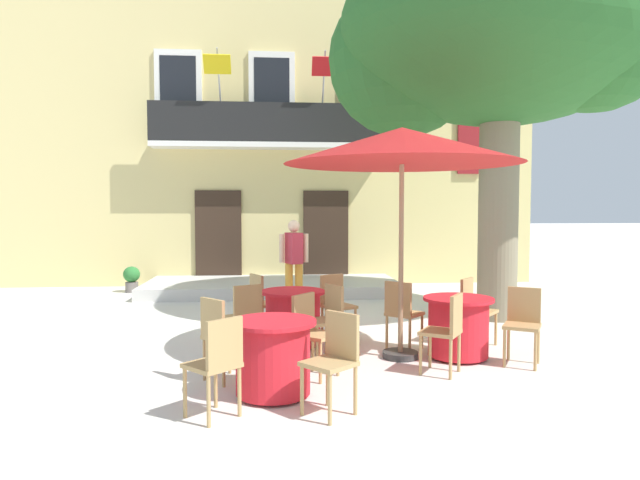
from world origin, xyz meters
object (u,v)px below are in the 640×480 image
(cafe_chair_near_tree_0, at_px, (523,320))
(cafe_table_front, at_px, (273,357))
(cafe_chair_middle_2, at_px, (327,316))
(cafe_chair_middle_3, at_px, (336,302))
(cafe_chair_middle_0, at_px, (263,300))
(pedestrian_near_entrance, at_px, (294,260))
(plane_tree, at_px, (496,36))
(cafe_chair_front_3, at_px, (217,360))
(cafe_chair_near_tree_2, at_px, (402,310))
(cafe_chair_near_tree_3, at_px, (447,328))
(cafe_umbrella, at_px, (402,147))
(cafe_chair_middle_1, at_px, (244,314))
(ground_planter_left, at_px, (132,278))
(cafe_chair_front_2, at_px, (221,333))
(cafe_chair_front_1, at_px, (311,329))
(cafe_table_middle, at_px, (293,317))
(cafe_chair_front_0, at_px, (334,355))
(cafe_table_near_tree, at_px, (458,327))

(cafe_chair_near_tree_0, bearing_deg, cafe_table_front, -163.19)
(cafe_chair_middle_2, relative_size, cafe_chair_middle_3, 1.00)
(cafe_chair_middle_0, bearing_deg, pedestrian_near_entrance, 75.34)
(plane_tree, xyz_separation_m, cafe_chair_front_3, (-4.16, -4.19, -4.17))
(cafe_chair_near_tree_2, height_order, cafe_chair_near_tree_3, same)
(cafe_chair_near_tree_0, height_order, cafe_table_front, cafe_chair_near_tree_0)
(cafe_chair_near_tree_0, xyz_separation_m, pedestrian_near_entrance, (-2.60, 3.71, 0.41))
(cafe_chair_middle_3, height_order, cafe_umbrella, cafe_umbrella)
(cafe_chair_middle_1, relative_size, pedestrian_near_entrance, 0.55)
(cafe_chair_front_3, xyz_separation_m, ground_planter_left, (-2.66, 7.73, -0.21))
(plane_tree, bearing_deg, cafe_table_front, -135.47)
(plane_tree, relative_size, cafe_chair_middle_3, 7.07)
(cafe_umbrella, distance_m, pedestrian_near_entrance, 3.91)
(cafe_chair_middle_1, distance_m, ground_planter_left, 6.25)
(cafe_chair_front_2, bearing_deg, cafe_chair_middle_0, 78.93)
(cafe_chair_front_1, bearing_deg, cafe_chair_front_3, -127.00)
(cafe_chair_near_tree_0, distance_m, cafe_chair_middle_0, 3.56)
(cafe_chair_near_tree_2, distance_m, pedestrian_near_entrance, 3.24)
(cafe_chair_front_1, bearing_deg, cafe_chair_front_2, -172.90)
(cafe_chair_near_tree_3, height_order, cafe_chair_front_2, same)
(cafe_chair_near_tree_0, xyz_separation_m, cafe_umbrella, (-1.40, 0.38, 2.08))
(pedestrian_near_entrance, bearing_deg, cafe_chair_middle_0, -104.66)
(pedestrian_near_entrance, bearing_deg, cafe_table_middle, -92.38)
(plane_tree, bearing_deg, pedestrian_near_entrance, 163.28)
(cafe_chair_middle_2, distance_m, ground_planter_left, 6.95)
(cafe_chair_near_tree_2, distance_m, cafe_chair_front_0, 2.45)
(cafe_chair_middle_0, distance_m, cafe_chair_front_0, 3.20)
(cafe_chair_middle_2, bearing_deg, cafe_chair_front_1, -109.12)
(cafe_chair_near_tree_2, distance_m, cafe_chair_front_3, 3.12)
(cafe_chair_near_tree_3, bearing_deg, pedestrian_near_entrance, 111.12)
(cafe_chair_near_tree_3, xyz_separation_m, cafe_chair_middle_1, (-2.30, 1.01, 0.00))
(cafe_chair_front_3, xyz_separation_m, pedestrian_near_entrance, (0.86, 5.18, 0.41))
(cafe_table_near_tree, distance_m, cafe_chair_middle_1, 2.68)
(cafe_chair_front_3, distance_m, pedestrian_near_entrance, 5.27)
(cafe_table_near_tree, relative_size, cafe_chair_front_0, 0.95)
(cafe_chair_front_0, bearing_deg, cafe_table_near_tree, 44.89)
(cafe_chair_middle_0, bearing_deg, cafe_chair_front_1, -74.12)
(cafe_chair_near_tree_3, relative_size, cafe_table_front, 1.05)
(cafe_chair_near_tree_3, height_order, cafe_chair_front_0, same)
(cafe_chair_middle_1, bearing_deg, plane_tree, 26.90)
(cafe_chair_near_tree_2, distance_m, cafe_chair_middle_3, 1.08)
(cafe_chair_middle_0, bearing_deg, cafe_chair_middle_1, -101.65)
(cafe_table_middle, xyz_separation_m, cafe_umbrella, (1.31, -0.70, 2.22))
(cafe_table_middle, relative_size, cafe_chair_front_2, 0.95)
(cafe_chair_near_tree_0, bearing_deg, cafe_chair_front_1, -173.94)
(cafe_chair_near_tree_3, height_order, cafe_chair_front_3, same)
(cafe_chair_near_tree_2, distance_m, ground_planter_left, 7.32)
(cafe_table_middle, xyz_separation_m, cafe_chair_middle_3, (0.63, 0.42, 0.14))
(cafe_chair_near_tree_0, bearing_deg, cafe_chair_middle_0, 151.22)
(cafe_umbrella, bearing_deg, cafe_chair_middle_0, 142.32)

